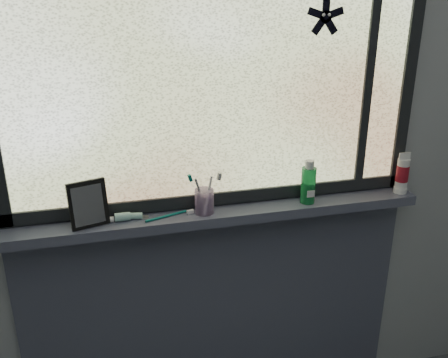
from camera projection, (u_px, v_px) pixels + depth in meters
wall_back at (216, 147)px, 1.90m from camera, size 3.00×0.01×2.50m
windowsill at (220, 215)px, 1.92m from camera, size 1.62×0.14×0.04m
sill_apron at (218, 315)px, 2.17m from camera, size 1.62×0.02×0.98m
window_pane at (217, 74)px, 1.78m from camera, size 1.50×0.01×1.00m
frame_bottom at (217, 198)px, 1.95m from camera, size 1.60×0.03×0.05m
frame_right at (409, 66)px, 1.95m from camera, size 0.05×0.03×1.10m
frame_mullion at (369, 68)px, 1.91m from camera, size 0.03×0.03×1.00m
starfish_sticker at (325, 17)px, 1.79m from camera, size 0.15×0.02×0.15m
vanity_mirror at (88, 204)px, 1.76m from camera, size 0.15×0.10×0.17m
toothpaste_tube at (128, 216)px, 1.83m from camera, size 0.18×0.05×0.03m
toothbrush_cup at (204, 201)px, 1.88m from camera, size 0.08×0.08×0.09m
toothbrush_lying at (166, 216)px, 1.85m from camera, size 0.20×0.08×0.01m
mouthwash_bottle at (308, 182)px, 1.95m from camera, size 0.06×0.06×0.14m
cream_tube at (403, 171)px, 2.04m from camera, size 0.06×0.06×0.12m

